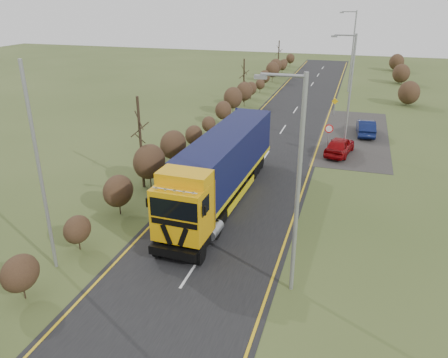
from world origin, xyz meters
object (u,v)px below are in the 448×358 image
lorry (222,165)px  speed_sign (329,133)px  car_blue_sedan (366,128)px  streetlight_near (296,180)px  car_red_hatchback (340,146)px

lorry → speed_sign: lorry is taller
lorry → car_blue_sedan: 19.06m
lorry → streetlight_near: bearing=-52.2°
lorry → car_blue_sedan: bearing=65.9°
lorry → car_blue_sedan: size_ratio=3.54×
car_red_hatchback → streetlight_near: bearing=97.5°
speed_sign → car_blue_sedan: bearing=65.4°
car_red_hatchback → car_blue_sedan: (1.96, 6.11, -0.02)m
car_blue_sedan → streetlight_near: streetlight_near is taller
streetlight_near → speed_sign: size_ratio=3.76×
lorry → streetlight_near: size_ratio=1.63×
car_blue_sedan → streetlight_near: bearing=79.1°
lorry → car_blue_sedan: lorry is taller
car_red_hatchback → speed_sign: bearing=23.6°
car_red_hatchback → streetlight_near: size_ratio=0.46×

